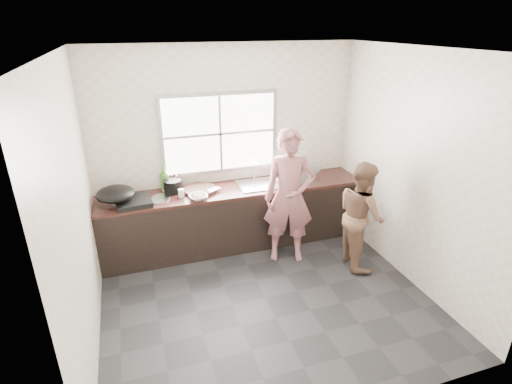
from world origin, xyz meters
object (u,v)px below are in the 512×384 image
object	(u,v)px
glass_jar	(181,193)
wok	(116,194)
bowl_held	(288,185)
black_pot	(173,186)
bottle_green	(165,178)
burner	(134,202)
woman	(289,201)
dish_rack	(302,171)
bottle_brown_tall	(172,182)
bottle_brown_short	(177,182)
person_side	(361,215)
cutting_board	(200,190)
bowl_crabs	(280,179)
plate_food	(171,189)
pot_lid_left	(159,200)
bowl_mince	(198,197)
pot_lid_right	(161,197)

from	to	relation	value
glass_jar	wok	distance (m)	0.79
bowl_held	black_pot	size ratio (longest dim) A/B	0.82
wok	bottle_green	bearing A→B (deg)	25.71
burner	wok	distance (m)	0.23
woman	dish_rack	world-z (taller)	woman
wok	dish_rack	distance (m)	2.46
bottle_brown_tall	wok	distance (m)	0.77
dish_rack	bottle_brown_tall	bearing A→B (deg)	149.92
black_pot	bottle_brown_short	xyz separation A→B (m)	(0.07, 0.11, 0.00)
person_side	cutting_board	bearing A→B (deg)	67.85
bowl_crabs	bottle_green	distance (m)	1.59
plate_food	burner	bearing A→B (deg)	-145.97
cutting_board	glass_jar	size ratio (longest dim) A/B	4.14
glass_jar	pot_lid_left	world-z (taller)	glass_jar
bowl_mince	wok	world-z (taller)	wok
woman	black_pot	distance (m)	1.53
bowl_crabs	glass_jar	xyz separation A→B (m)	(-1.40, -0.11, 0.02)
person_side	bowl_crabs	distance (m)	1.23
cutting_board	dish_rack	distance (m)	1.43
bowl_held	glass_jar	bearing A→B (deg)	174.37
cutting_board	bottle_green	world-z (taller)	bottle_green
bottle_brown_tall	wok	size ratio (longest dim) A/B	0.42
bottle_green	pot_lid_right	distance (m)	0.29
bowl_crabs	wok	size ratio (longest dim) A/B	0.44
bowl_held	black_pot	xyz separation A→B (m)	(-1.50, 0.33, 0.05)
bottle_green	wok	xyz separation A→B (m)	(-0.62, -0.30, -0.02)
plate_food	bottle_brown_tall	xyz separation A→B (m)	(0.02, 0.00, 0.09)
bottle_brown_short	burner	xyz separation A→B (m)	(-0.58, -0.33, -0.05)
bottle_green	burner	world-z (taller)	bottle_green
bottle_brown_tall	glass_jar	bearing A→B (deg)	-75.95
plate_food	bottle_brown_short	distance (m)	0.12
bowl_mince	burner	xyz separation A→B (m)	(-0.78, 0.11, 0.00)
bowl_mince	glass_jar	size ratio (longest dim) A/B	2.20
woman	bottle_green	bearing A→B (deg)	170.46
cutting_board	plate_food	world-z (taller)	cutting_board
pot_lid_right	bowl_mince	bearing A→B (deg)	-25.13
woman	bowl_held	xyz separation A→B (m)	(0.13, 0.34, 0.07)
black_pot	pot_lid_left	size ratio (longest dim) A/B	0.92
bottle_brown_tall	glass_jar	distance (m)	0.31
person_side	cutting_board	distance (m)	2.10
cutting_board	woman	bearing A→B (deg)	-29.52
cutting_board	pot_lid_right	size ratio (longest dim) A/B	1.92
wok	bowl_mince	bearing A→B (deg)	-8.18
woman	wok	bearing A→B (deg)	-174.40
bottle_brown_tall	bowl_held	bearing A→B (deg)	-16.36
dish_rack	wok	bearing A→B (deg)	159.69
bottle_green	plate_food	bearing A→B (deg)	0.00
burner	bottle_brown_tall	bearing A→B (deg)	32.90
dish_rack	cutting_board	bearing A→B (deg)	155.45
pot_lid_right	woman	bearing A→B (deg)	-19.64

